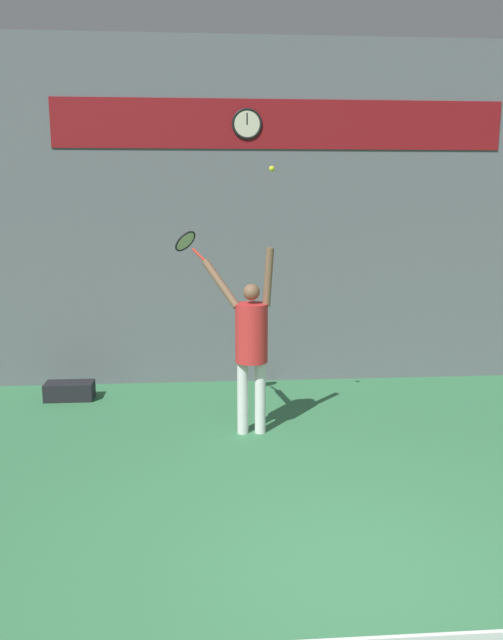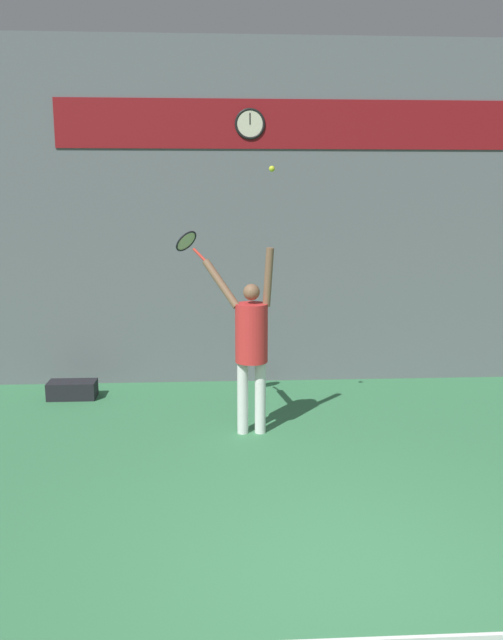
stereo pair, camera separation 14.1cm
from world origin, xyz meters
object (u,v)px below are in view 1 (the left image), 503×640
(tennis_player, at_px, (251,340))
(equipment_bag, at_px, (70,391))
(scoreboard_clock, at_px, (247,124))
(tennis_ball, at_px, (272,169))
(tennis_racket, at_px, (187,242))

(tennis_player, distance_m, equipment_bag, 3.01)
(scoreboard_clock, distance_m, tennis_ball, 2.24)
(tennis_racket, bearing_deg, scoreboard_clock, 62.97)
(tennis_player, relative_size, tennis_ball, 33.65)
(tennis_ball, relative_size, equipment_bag, 0.10)
(equipment_bag, bearing_deg, scoreboard_clock, 14.72)
(tennis_player, bearing_deg, tennis_ball, -4.89)
(tennis_racket, bearing_deg, tennis_ball, -26.11)
(tennis_player, xyz_separation_m, tennis_racket, (-0.74, 0.46, 1.11))
(tennis_player, bearing_deg, scoreboard_clock, 87.32)
(scoreboard_clock, distance_m, tennis_player, 3.39)
(tennis_player, height_order, equipment_bag, tennis_player)
(tennis_player, height_order, tennis_ball, tennis_ball)
(tennis_ball, distance_m, equipment_bag, 4.25)
(scoreboard_clock, xyz_separation_m, tennis_racket, (-0.84, -1.64, -1.55))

